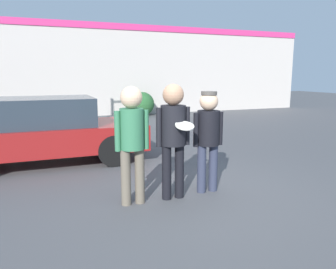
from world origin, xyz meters
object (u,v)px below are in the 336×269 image
Objects in this scene: person_left at (132,134)px; person_middle_with_frisbee at (173,130)px; parked_car_near at (45,130)px; person_right at (208,132)px; shrub at (143,104)px.

person_left is 0.98× the size of person_middle_with_frisbee.
person_left is 3.31m from parked_car_near.
person_left is 0.67m from person_middle_with_frisbee.
person_left reaches higher than parked_car_near.
person_right is at bearing -49.60° from parked_car_near.
shrub is at bearing 72.60° from person_left.
person_right is (1.33, 0.08, -0.06)m from person_left.
person_left reaches higher than shrub.
person_middle_with_frisbee reaches higher than parked_car_near.
person_middle_with_frisbee is 0.43× the size of parked_car_near.
person_right is at bearing 7.38° from person_middle_with_frisbee.
person_middle_with_frisbee is 0.68m from person_right.
person_right is 3.92m from parked_car_near.
shrub is (3.37, 10.75, -0.52)m from person_left.
person_left is 1.33m from person_right.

